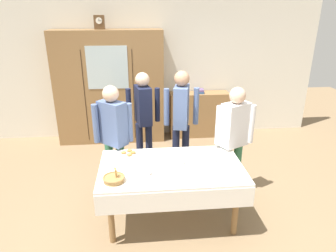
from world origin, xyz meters
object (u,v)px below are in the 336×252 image
(person_by_cabinet, at_px, (113,131))
(person_beside_shelf, at_px, (143,112))
(spoon_front_edge, at_px, (168,160))
(spoon_near_right, at_px, (115,167))
(pastry_plate, at_px, (129,154))
(spoon_center, at_px, (196,158))
(tea_cup_mid_left, at_px, (213,160))
(tea_cup_front_edge, at_px, (181,163))
(wall_cabinet, at_px, (110,88))
(mantel_clock, at_px, (99,22))
(tea_cup_near_right, at_px, (148,173))
(person_near_right_end, at_px, (181,114))
(dining_table, at_px, (172,175))
(bread_basket, at_px, (114,178))
(book_stack, at_px, (200,91))
(person_behind_table_right, at_px, (234,133))
(bookshelf_low, at_px, (199,114))

(person_by_cabinet, height_order, person_beside_shelf, person_beside_shelf)
(spoon_front_edge, relative_size, person_beside_shelf, 0.07)
(spoon_near_right, bearing_deg, pastry_plate, 64.52)
(spoon_center, bearing_deg, tea_cup_mid_left, -34.66)
(tea_cup_front_edge, height_order, tea_cup_mid_left, same)
(wall_cabinet, relative_size, spoon_front_edge, 17.85)
(mantel_clock, relative_size, pastry_plate, 0.86)
(tea_cup_near_right, relative_size, spoon_near_right, 1.09)
(wall_cabinet, relative_size, person_near_right_end, 1.28)
(person_near_right_end, bearing_deg, dining_table, -103.35)
(bread_basket, xyz_separation_m, pastry_plate, (0.14, 0.62, -0.02))
(spoon_center, distance_m, spoon_near_right, 1.00)
(spoon_center, relative_size, person_by_cabinet, 0.08)
(bread_basket, relative_size, person_near_right_end, 0.14)
(book_stack, relative_size, person_behind_table_right, 0.14)
(bookshelf_low, relative_size, bread_basket, 4.86)
(mantel_clock, bearing_deg, tea_cup_front_edge, -66.02)
(bread_basket, height_order, person_near_right_end, person_near_right_end)
(tea_cup_front_edge, relative_size, spoon_center, 1.09)
(dining_table, distance_m, mantel_clock, 3.20)
(pastry_plate, height_order, person_beside_shelf, person_beside_shelf)
(pastry_plate, distance_m, person_by_cabinet, 0.40)
(mantel_clock, bearing_deg, spoon_near_right, -82.34)
(book_stack, height_order, spoon_center, book_stack)
(mantel_clock, bearing_deg, book_stack, 1.59)
(tea_cup_front_edge, xyz_separation_m, person_by_cabinet, (-0.83, 0.60, 0.18))
(tea_cup_near_right, bearing_deg, spoon_front_edge, 50.78)
(person_behind_table_right, bearing_deg, pastry_plate, -175.94)
(wall_cabinet, bearing_deg, tea_cup_mid_left, -60.72)
(person_by_cabinet, bearing_deg, pastry_plate, -54.75)
(wall_cabinet, distance_m, bookshelf_low, 1.85)
(mantel_clock, height_order, bookshelf_low, mantel_clock)
(person_near_right_end, bearing_deg, tea_cup_front_edge, -97.55)
(person_behind_table_right, bearing_deg, spoon_front_edge, -161.22)
(tea_cup_front_edge, bearing_deg, person_behind_table_right, 28.83)
(bread_basket, bearing_deg, spoon_front_edge, 33.35)
(bread_basket, relative_size, spoon_front_edge, 2.02)
(tea_cup_near_right, height_order, tea_cup_mid_left, same)
(mantel_clock, relative_size, bread_basket, 1.00)
(wall_cabinet, distance_m, mantel_clock, 1.19)
(person_behind_table_right, bearing_deg, person_by_cabinet, 173.36)
(book_stack, bearing_deg, wall_cabinet, -178.34)
(pastry_plate, relative_size, spoon_center, 2.35)
(tea_cup_mid_left, bearing_deg, spoon_near_right, -179.07)
(dining_table, relative_size, spoon_center, 14.21)
(spoon_center, bearing_deg, person_near_right_end, 94.04)
(tea_cup_mid_left, bearing_deg, person_beside_shelf, 121.93)
(tea_cup_near_right, relative_size, person_near_right_end, 0.08)
(dining_table, height_order, mantel_clock, mantel_clock)
(tea_cup_near_right, bearing_deg, spoon_near_right, 151.20)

